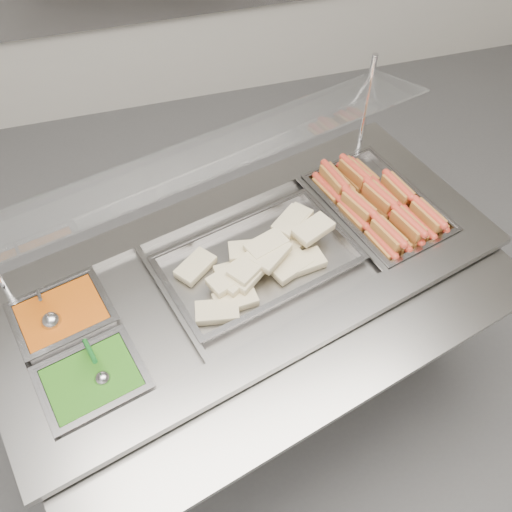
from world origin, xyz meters
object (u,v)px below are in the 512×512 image
object	(u,v)px
steam_counter	(246,331)
ladle	(51,320)
pan_wraps	(258,263)
serving_spoon	(100,374)
sneeze_guard	(210,155)
pan_hotdogs	(376,210)

from	to	relation	value
steam_counter	ladle	xyz separation A→B (m)	(-0.63, -0.05, 0.41)
pan_wraps	serving_spoon	size ratio (longest dim) A/B	4.26
sneeze_guard	pan_hotdogs	distance (m)	0.70
steam_counter	ladle	size ratio (longest dim) A/B	11.03
steam_counter	sneeze_guard	xyz separation A→B (m)	(-0.05, 0.19, 0.73)
steam_counter	sneeze_guard	world-z (taller)	sneeze_guard
sneeze_guard	pan_hotdogs	world-z (taller)	sneeze_guard
pan_hotdogs	pan_wraps	size ratio (longest dim) A/B	0.81
ladle	serving_spoon	bearing A→B (deg)	-60.73
pan_wraps	serving_spoon	bearing A→B (deg)	-152.23
steam_counter	pan_wraps	size ratio (longest dim) A/B	2.67
sneeze_guard	pan_hotdogs	bearing A→B (deg)	-4.02
pan_wraps	sneeze_guard	bearing A→B (deg)	120.60
pan_wraps	pan_hotdogs	bearing A→B (deg)	15.25
pan_hotdogs	ladle	xyz separation A→B (m)	(-1.17, -0.20, 0.04)
sneeze_guard	ladle	world-z (taller)	sneeze_guard
steam_counter	serving_spoon	bearing A→B (deg)	-151.05
steam_counter	serving_spoon	world-z (taller)	serving_spoon
pan_hotdogs	ladle	world-z (taller)	ladle
ladle	serving_spoon	distance (m)	0.26
pan_wraps	serving_spoon	world-z (taller)	serving_spoon
ladle	sneeze_guard	bearing A→B (deg)	22.57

